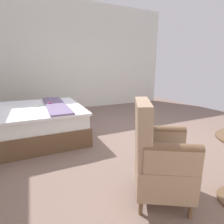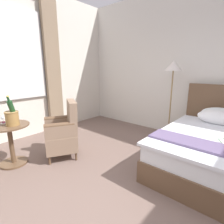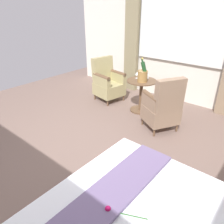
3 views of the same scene
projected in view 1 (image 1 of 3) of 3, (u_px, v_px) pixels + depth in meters
ground_plane at (126, 139)px, 3.23m from camera, size 7.30×7.30×0.00m
wall_far_side at (81, 57)px, 5.45m from camera, size 0.12×5.77×3.20m
bed at (19, 121)px, 3.11m from camera, size 1.76×2.05×1.22m
armchair_by_window at (158, 158)px, 1.66m from camera, size 0.71×0.71×0.99m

